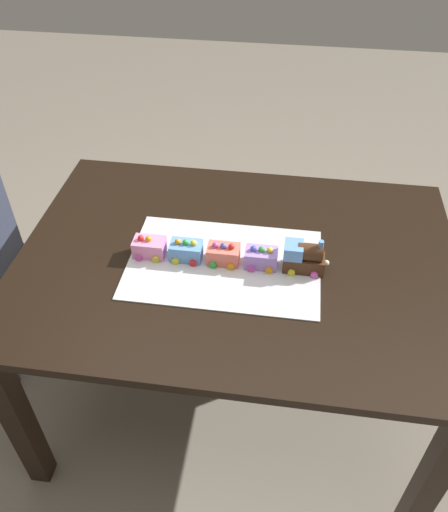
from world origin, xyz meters
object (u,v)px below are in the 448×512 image
at_px(cake_car_gondola_lavender, 261,257).
at_px(cake_car_tanker_bubblegum, 149,247).
at_px(dining_table, 237,281).
at_px(cake_car_hopper_sky_blue, 186,250).
at_px(cake_locomotive, 304,257).
at_px(cake_car_caboose_coral, 223,254).

height_order(cake_car_gondola_lavender, cake_car_tanker_bubblegum, same).
height_order(dining_table, cake_car_hopper_sky_blue, cake_car_hopper_sky_blue).
bearing_deg(cake_car_gondola_lavender, cake_car_hopper_sky_blue, 0.00).
xyz_separation_m(dining_table, cake_car_gondola_lavender, (-0.08, 0.03, 0.14)).
bearing_deg(cake_car_tanker_bubblegum, cake_locomotive, -180.00).
bearing_deg(dining_table, cake_car_gondola_lavender, 161.19).
relative_size(dining_table, cake_locomotive, 10.00).
bearing_deg(cake_car_tanker_bubblegum, cake_car_gondola_lavender, 180.00).
bearing_deg(cake_car_gondola_lavender, cake_locomotive, -180.00).
xyz_separation_m(cake_car_caboose_coral, cake_car_tanker_bubblegum, (0.24, 0.00, -0.00)).
bearing_deg(dining_table, cake_car_tanker_bubblegum, 5.46).
height_order(cake_locomotive, cake_car_tanker_bubblegum, cake_locomotive).
bearing_deg(cake_car_tanker_bubblegum, cake_car_hopper_sky_blue, 180.00).
bearing_deg(cake_car_caboose_coral, cake_car_gondola_lavender, 180.00).
bearing_deg(cake_locomotive, cake_car_gondola_lavender, 0.00).
relative_size(cake_locomotive, cake_car_hopper_sky_blue, 1.40).
height_order(cake_car_hopper_sky_blue, cake_car_tanker_bubblegum, same).
bearing_deg(dining_table, cake_locomotive, 172.70).
distance_m(dining_table, cake_car_caboose_coral, 0.15).
bearing_deg(cake_locomotive, cake_car_tanker_bubblegum, 0.00).
distance_m(dining_table, cake_car_gondola_lavender, 0.16).
xyz_separation_m(cake_locomotive, cake_car_caboose_coral, (0.25, 0.00, -0.02)).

